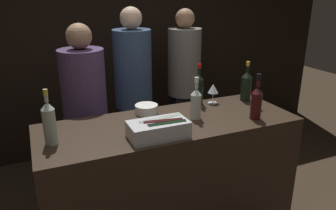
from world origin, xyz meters
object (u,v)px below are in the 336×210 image
at_px(bowl_white, 146,109).
at_px(rose_wine_bottle, 49,122).
at_px(wine_glass, 213,89).
at_px(white_wine_bottle, 196,102).
at_px(person_in_hoodie, 134,89).
at_px(candle_votive, 258,106).
at_px(person_blond_tee, 184,80).
at_px(champagne_bottle, 246,85).
at_px(red_wine_bottle_black_foil, 256,101).
at_px(red_wine_bottle_burgundy, 199,88).
at_px(person_grey_polo, 86,113).
at_px(ice_bin_with_bottles, 160,128).

relative_size(bowl_white, rose_wine_bottle, 0.50).
distance_m(wine_glass, white_wine_bottle, 0.39).
bearing_deg(white_wine_bottle, person_in_hoodie, 98.97).
bearing_deg(rose_wine_bottle, candle_votive, -0.31).
xyz_separation_m(white_wine_bottle, person_blond_tee, (0.51, 1.24, -0.19)).
height_order(champagne_bottle, person_in_hoodie, person_in_hoodie).
xyz_separation_m(white_wine_bottle, red_wine_bottle_black_foil, (0.41, -0.18, 0.01)).
xyz_separation_m(red_wine_bottle_burgundy, person_grey_polo, (-0.87, 0.43, -0.24)).
height_order(ice_bin_with_bottles, person_grey_polo, person_grey_polo).
distance_m(wine_glass, person_in_hoodie, 0.91).
bearing_deg(red_wine_bottle_black_foil, candle_votive, 47.00).
height_order(candle_votive, person_blond_tee, person_blond_tee).
bearing_deg(ice_bin_with_bottles, red_wine_bottle_black_foil, 1.29).
relative_size(white_wine_bottle, champagne_bottle, 0.93).
xyz_separation_m(person_blond_tee, person_grey_polo, (-1.21, -0.53, -0.04)).
bearing_deg(wine_glass, candle_votive, -49.12).
bearing_deg(red_wine_bottle_burgundy, champagne_bottle, -9.57).
bearing_deg(rose_wine_bottle, person_grey_polo, 65.65).
xyz_separation_m(bowl_white, person_blond_tee, (0.81, 0.99, -0.10)).
height_order(red_wine_bottle_burgundy, white_wine_bottle, red_wine_bottle_burgundy).
bearing_deg(person_blond_tee, white_wine_bottle, -109.37).
xyz_separation_m(ice_bin_with_bottles, champagne_bottle, (0.97, 0.40, 0.07)).
bearing_deg(champagne_bottle, person_grey_polo, 158.91).
relative_size(ice_bin_with_bottles, white_wine_bottle, 1.22).
bearing_deg(bowl_white, red_wine_bottle_black_foil, -31.10).
bearing_deg(red_wine_bottle_burgundy, red_wine_bottle_black_foil, -62.94).
xyz_separation_m(candle_votive, red_wine_bottle_black_foil, (-0.14, -0.15, 0.11)).
bearing_deg(white_wine_bottle, rose_wine_bottle, -178.80).
height_order(wine_glass, white_wine_bottle, white_wine_bottle).
bearing_deg(rose_wine_bottle, red_wine_bottle_black_foil, -6.24).
bearing_deg(wine_glass, red_wine_bottle_black_foil, -75.91).
relative_size(bowl_white, wine_glass, 1.07).
xyz_separation_m(ice_bin_with_bottles, candle_votive, (0.92, 0.17, -0.03)).
bearing_deg(person_in_hoodie, white_wine_bottle, -116.84).
distance_m(ice_bin_with_bottles, champagne_bottle, 1.05).
relative_size(red_wine_bottle_burgundy, person_grey_polo, 0.20).
relative_size(candle_votive, person_grey_polo, 0.04).
xyz_separation_m(candle_votive, champagne_bottle, (0.05, 0.24, 0.10)).
bearing_deg(red_wine_bottle_burgundy, person_grey_polo, 153.84).
distance_m(rose_wine_bottle, person_grey_polo, 0.84).
relative_size(ice_bin_with_bottles, bowl_white, 2.18).
bearing_deg(person_blond_tee, red_wine_bottle_black_foil, -91.11).
bearing_deg(candle_votive, person_grey_polo, 149.34).
bearing_deg(ice_bin_with_bottles, white_wine_bottle, 28.11).
bearing_deg(rose_wine_bottle, person_blond_tee, 39.35).
distance_m(white_wine_bottle, person_blond_tee, 1.36).
distance_m(red_wine_bottle_burgundy, person_grey_polo, 1.00).
bearing_deg(champagne_bottle, rose_wine_bottle, -171.98).
distance_m(ice_bin_with_bottles, bowl_white, 0.45).
relative_size(ice_bin_with_bottles, person_blond_tee, 0.22).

